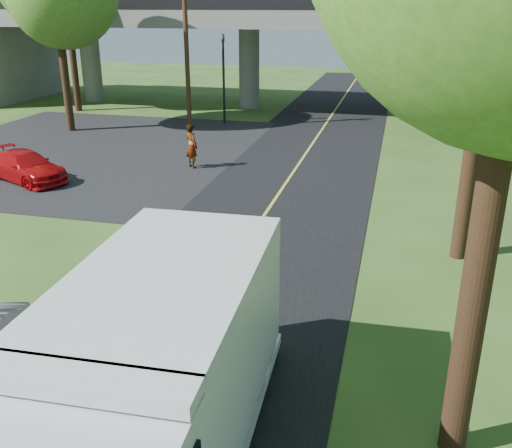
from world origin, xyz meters
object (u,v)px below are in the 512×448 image
(traffic_signal, at_px, (223,70))
(red_sedan, at_px, (25,166))
(step_van, at_px, (149,385))
(pedestrian, at_px, (192,146))
(utility_pole, at_px, (186,47))

(traffic_signal, height_order, red_sedan, traffic_signal)
(step_van, bearing_deg, pedestrian, 105.87)
(traffic_signal, height_order, step_van, traffic_signal)
(utility_pole, xyz_separation_m, step_van, (8.50, -24.76, -2.89))
(utility_pole, distance_m, pedestrian, 9.12)
(traffic_signal, distance_m, utility_pole, 2.86)
(step_van, relative_size, pedestrian, 3.87)
(traffic_signal, relative_size, pedestrian, 2.66)
(pedestrian, bearing_deg, utility_pole, -30.28)
(utility_pole, relative_size, red_sedan, 2.16)
(traffic_signal, xyz_separation_m, pedestrian, (1.49, -9.82, -2.22))
(step_van, distance_m, pedestrian, 17.83)
(red_sedan, relative_size, pedestrian, 2.13)
(traffic_signal, bearing_deg, red_sedan, -108.61)
(traffic_signal, distance_m, red_sedan, 14.30)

